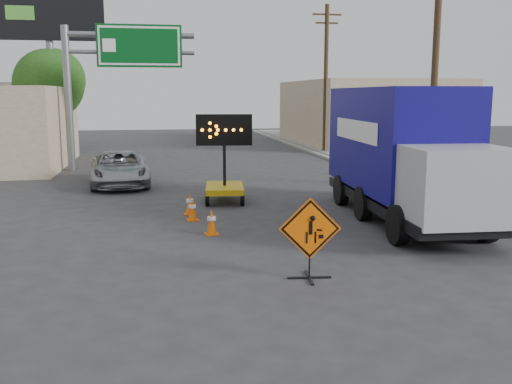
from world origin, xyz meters
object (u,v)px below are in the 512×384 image
object	(u,v)px
arrow_board	(225,182)
pickup_truck	(119,168)
construction_sign	(310,236)
box_truck	(403,161)

from	to	relation	value
arrow_board	pickup_truck	xyz separation A→B (m)	(-3.74, 4.34, 0.01)
arrow_board	construction_sign	bearing A→B (deg)	-79.01
arrow_board	pickup_truck	bearing A→B (deg)	137.41
construction_sign	arrow_board	world-z (taller)	arrow_board
arrow_board	box_truck	size ratio (longest dim) A/B	0.36
construction_sign	pickup_truck	xyz separation A→B (m)	(-4.38, 12.85, -0.19)
construction_sign	arrow_board	size ratio (longest dim) A/B	0.55
box_truck	pickup_truck	bearing A→B (deg)	139.76
box_truck	construction_sign	bearing A→B (deg)	-127.16
construction_sign	arrow_board	bearing A→B (deg)	100.88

